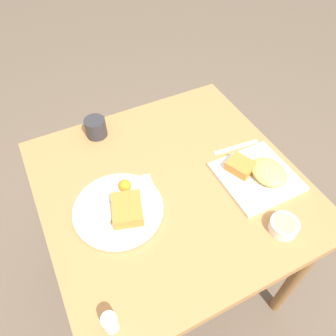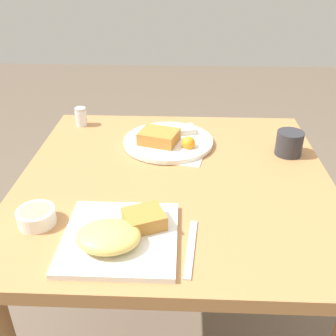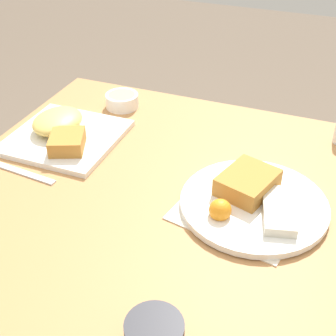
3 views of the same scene
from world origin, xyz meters
The scene contains 6 objects.
dining_table centered at (0.00, 0.00, 0.67)m, with size 0.89×0.90×0.77m.
menu_card centered at (0.01, 0.18, 0.77)m, with size 0.22×0.27×0.00m.
plate_square_near centered at (-0.12, -0.29, 0.79)m, with size 0.26×0.26×0.06m.
plate_oval_far centered at (-0.03, 0.20, 0.79)m, with size 0.30×0.30×0.05m.
sauce_ramekin centered at (-0.32, -0.23, 0.79)m, with size 0.09×0.09×0.04m.
butter_knife centered at (0.04, -0.31, 0.77)m, with size 0.03×0.19×0.00m.
Camera 3 is at (0.71, 0.31, 1.38)m, focal length 50.00 mm.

